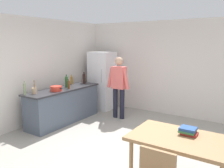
{
  "coord_description": "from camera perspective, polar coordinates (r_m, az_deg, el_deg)",
  "views": [
    {
      "loc": [
        2.26,
        -3.39,
        2.06
      ],
      "look_at": [
        -0.81,
        1.29,
        1.06
      ],
      "focal_mm": 36.67,
      "sensor_mm": 36.0,
      "label": 1
    }
  ],
  "objects": [
    {
      "name": "ground_plane",
      "position": [
        4.57,
        -0.44,
        -16.71
      ],
      "size": [
        14.0,
        14.0,
        0.0
      ],
      "primitive_type": "plane",
      "color": "#9E998E"
    },
    {
      "name": "wall_back",
      "position": [
        6.81,
        13.7,
        3.86
      ],
      "size": [
        6.4,
        0.12,
        2.7
      ],
      "primitive_type": "cube",
      "color": "silver",
      "rests_on": "ground_plane"
    },
    {
      "name": "wall_left",
      "position": [
        6.08,
        -20.21,
        2.8
      ],
      "size": [
        0.12,
        5.6,
        2.7
      ],
      "primitive_type": "cube",
      "color": "silver",
      "rests_on": "ground_plane"
    },
    {
      "name": "kitchen_counter",
      "position": [
        6.19,
        -11.88,
        -5.16
      ],
      "size": [
        0.64,
        2.2,
        0.9
      ],
      "color": "#4C5666",
      "rests_on": "ground_plane"
    },
    {
      "name": "refrigerator",
      "position": [
        7.22,
        -2.45,
        0.88
      ],
      "size": [
        0.7,
        0.67,
        1.8
      ],
      "color": "white",
      "rests_on": "ground_plane"
    },
    {
      "name": "person",
      "position": [
        6.24,
        1.68,
        0.14
      ],
      "size": [
        0.7,
        0.22,
        1.7
      ],
      "color": "#1E1E2D",
      "rests_on": "ground_plane"
    },
    {
      "name": "dining_table",
      "position": [
        3.49,
        16.66,
        -13.74
      ],
      "size": [
        1.4,
        0.9,
        0.75
      ],
      "color": "#9E754C",
      "rests_on": "ground_plane"
    },
    {
      "name": "cooking_pot",
      "position": [
        5.8,
        -13.74,
        -1.11
      ],
      "size": [
        0.4,
        0.28,
        0.12
      ],
      "color": "red",
      "rests_on": "kitchen_counter"
    },
    {
      "name": "utensil_jar",
      "position": [
        5.6,
        -18.83,
        -1.56
      ],
      "size": [
        0.11,
        0.11,
        0.32
      ],
      "color": "tan",
      "rests_on": "kitchen_counter"
    },
    {
      "name": "bottle_vinegar_tall",
      "position": [
        5.56,
        -20.95,
        -1.16
      ],
      "size": [
        0.06,
        0.06,
        0.32
      ],
      "color": "gray",
      "rests_on": "kitchen_counter"
    },
    {
      "name": "bottle_wine_dark",
      "position": [
        6.7,
        -6.98,
        1.35
      ],
      "size": [
        0.08,
        0.08,
        0.34
      ],
      "color": "black",
      "rests_on": "kitchen_counter"
    },
    {
      "name": "bottle_beer_brown",
      "position": [
        6.01,
        -10.75,
        -0.16
      ],
      "size": [
        0.06,
        0.06,
        0.26
      ],
      "color": "#5B3314",
      "rests_on": "kitchen_counter"
    },
    {
      "name": "bottle_oil_amber",
      "position": [
        6.64,
        -10.03,
        0.93
      ],
      "size": [
        0.06,
        0.06,
        0.28
      ],
      "color": "#996619",
      "rests_on": "kitchen_counter"
    },
    {
      "name": "bottle_wine_green",
      "position": [
        6.22,
        -11.27,
        0.54
      ],
      "size": [
        0.08,
        0.08,
        0.34
      ],
      "color": "#1E5123",
      "rests_on": "kitchen_counter"
    },
    {
      "name": "book_stack",
      "position": [
        3.57,
        18.48,
        -11.05
      ],
      "size": [
        0.25,
        0.21,
        0.11
      ],
      "color": "#B22D28",
      "rests_on": "dining_table"
    }
  ]
}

